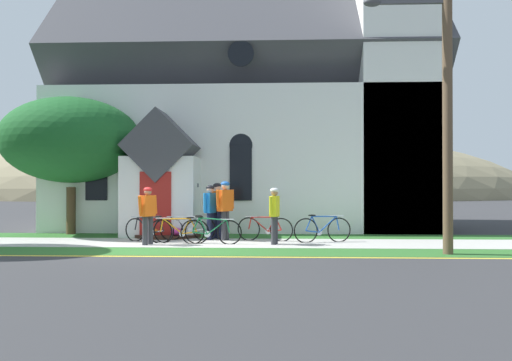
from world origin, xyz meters
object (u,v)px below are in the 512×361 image
object	(u,v)px
bicycle_white	(265,229)
cyclist_in_red_jersey	(225,205)
cyclist_in_yellow_jersey	(217,206)
yard_deciduous_tree	(71,140)
cyclist_in_blue_jersey	(148,211)
roadside_conifer	(409,128)
church_sign	(171,202)
cyclist_in_green_jersey	(274,212)
bicycle_orange	(322,229)
bicycle_red	(149,229)
bicycle_silver	(179,231)
bicycle_yellow	(188,228)
bicycle_green	(211,231)
cyclist_in_white_jersey	(210,208)
utility_pole	(443,59)

from	to	relation	value
bicycle_white	cyclist_in_red_jersey	xyz separation A→B (m)	(-1.21, 0.08, 0.70)
cyclist_in_yellow_jersey	yard_deciduous_tree	xyz separation A→B (m)	(-5.20, 1.45, 2.18)
bicycle_white	cyclist_in_red_jersey	distance (m)	1.40
cyclist_in_blue_jersey	cyclist_in_red_jersey	world-z (taller)	cyclist_in_red_jersey
bicycle_white	roadside_conifer	xyz separation A→B (m)	(5.86, 6.65, 3.72)
church_sign	cyclist_in_green_jersey	distance (m)	4.36
bicycle_orange	cyclist_in_yellow_jersey	xyz separation A→B (m)	(-3.19, 0.88, 0.65)
bicycle_white	cyclist_in_green_jersey	bearing A→B (deg)	-73.89
cyclist_in_blue_jersey	yard_deciduous_tree	xyz separation A→B (m)	(-3.47, 3.28, 2.27)
bicycle_red	bicycle_silver	size ratio (longest dim) A/B	0.91
cyclist_in_green_jersey	bicycle_yellow	bearing A→B (deg)	157.28
cyclist_in_red_jersey	roadside_conifer	bearing A→B (deg)	42.93
bicycle_red	cyclist_in_green_jersey	world-z (taller)	cyclist_in_green_jersey
bicycle_red	bicycle_white	size ratio (longest dim) A/B	0.96
bicycle_red	roadside_conifer	bearing A→B (deg)	37.50
bicycle_white	bicycle_silver	xyz separation A→B (m)	(-2.45, -0.86, -0.00)
cyclist_in_green_jersey	roadside_conifer	bearing A→B (deg)	53.99
bicycle_orange	bicycle_yellow	distance (m)	4.05
bicycle_green	bicycle_silver	world-z (taller)	bicycle_green
bicycle_yellow	cyclist_in_blue_jersey	xyz separation A→B (m)	(-0.89, -1.39, 0.57)
bicycle_yellow	roadside_conifer	world-z (taller)	roadside_conifer
church_sign	yard_deciduous_tree	distance (m)	4.12
bicycle_silver	cyclist_in_blue_jersey	world-z (taller)	cyclist_in_blue_jersey
cyclist_in_red_jersey	yard_deciduous_tree	xyz separation A→B (m)	(-5.50, 1.91, 2.15)
cyclist_in_white_jersey	cyclist_in_yellow_jersey	bearing A→B (deg)	62.37
bicycle_red	church_sign	bearing A→B (deg)	83.83
cyclist_in_white_jersey	cyclist_in_green_jersey	world-z (taller)	cyclist_in_white_jersey
bicycle_silver	cyclist_in_green_jersey	world-z (taller)	cyclist_in_green_jersey
bicycle_white	utility_pole	size ratio (longest dim) A/B	0.20
bicycle_red	bicycle_silver	distance (m)	1.04
cyclist_in_yellow_jersey	bicycle_orange	bearing A→B (deg)	-15.45
cyclist_in_blue_jersey	cyclist_in_white_jersey	xyz separation A→B (m)	(1.55, 1.50, 0.04)
bicycle_green	cyclist_in_yellow_jersey	size ratio (longest dim) A/B	1.01
cyclist_in_green_jersey	cyclist_in_white_jersey	bearing A→B (deg)	148.56
bicycle_green	cyclist_in_yellow_jersey	bearing A→B (deg)	89.80
bicycle_yellow	cyclist_in_red_jersey	distance (m)	1.33
bicycle_yellow	cyclist_in_red_jersey	world-z (taller)	cyclist_in_red_jersey
bicycle_silver	cyclist_in_yellow_jersey	distance (m)	1.81
bicycle_silver	cyclist_in_red_jersey	world-z (taller)	cyclist_in_red_jersey
bicycle_green	bicycle_silver	xyz separation A→B (m)	(-0.93, 0.13, -0.00)
bicycle_green	bicycle_white	xyz separation A→B (m)	(1.52, 0.99, 0.00)
bicycle_red	utility_pole	world-z (taller)	utility_pole
bicycle_orange	bicycle_yellow	world-z (taller)	bicycle_orange
bicycle_red	cyclist_in_white_jersey	distance (m)	1.93
cyclist_in_red_jersey	cyclist_in_green_jersey	distance (m)	1.86
bicycle_green	yard_deciduous_tree	world-z (taller)	yard_deciduous_tree
bicycle_silver	roadside_conifer	size ratio (longest dim) A/B	0.28
church_sign	cyclist_in_blue_jersey	distance (m)	2.94
yard_deciduous_tree	cyclist_in_green_jersey	bearing A→B (deg)	-23.15
cyclist_in_blue_jersey	cyclist_in_yellow_jersey	bearing A→B (deg)	46.65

